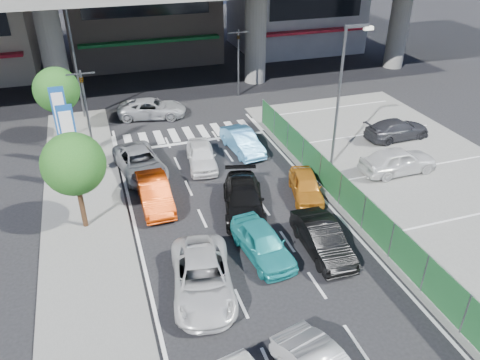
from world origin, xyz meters
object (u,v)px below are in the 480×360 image
object	(u,v)px
traffic_light_right	(238,46)
parked_sedan_dgrey	(397,129)
crossing_wagon_silver	(152,108)
wagon_silver_front_left	(140,162)
signboard_far	(61,115)
taxi_orange_right	(306,186)
traffic_cone	(336,182)
hatch_black_mid_right	(322,239)
traffic_light_left	(83,92)
taxi_orange_left	(155,193)
signboard_near	(69,135)
kei_truck_front_right	(242,141)
sedan_white_mid_left	(202,278)
taxi_teal_mid	(263,243)
street_lamp_right	(343,86)
parked_sedan_white	(398,160)
sedan_white_front_mid	(201,156)
tree_near	(74,164)
sedan_black_mid	(244,199)
street_lamp_left	(76,52)
tree_far	(56,90)

from	to	relation	value
traffic_light_right	parked_sedan_dgrey	size ratio (longest dim) A/B	1.18
crossing_wagon_silver	wagon_silver_front_left	bearing A→B (deg)	179.66
signboard_far	taxi_orange_right	distance (m)	14.18
wagon_silver_front_left	traffic_cone	size ratio (longest dim) A/B	7.40
hatch_black_mid_right	parked_sedan_dgrey	bearing A→B (deg)	43.97
traffic_light_left	taxi_orange_left	xyz separation A→B (m)	(2.65, -7.06, -3.25)
signboard_near	kei_truck_front_right	size ratio (longest dim) A/B	1.15
sedan_white_mid_left	crossing_wagon_silver	world-z (taller)	sedan_white_mid_left
taxi_teal_mid	kei_truck_front_right	bearing A→B (deg)	70.13
taxi_orange_left	wagon_silver_front_left	distance (m)	3.58
parked_sedan_dgrey	taxi_teal_mid	bearing A→B (deg)	120.46
hatch_black_mid_right	parked_sedan_dgrey	size ratio (longest dim) A/B	0.94
traffic_cone	street_lamp_right	bearing A→B (deg)	64.00
kei_truck_front_right	parked_sedan_white	distance (m)	9.20
traffic_light_left	parked_sedan_white	world-z (taller)	traffic_light_left
traffic_light_left	parked_sedan_dgrey	xyz separation A→B (m)	(18.89, -4.14, -3.23)
traffic_light_left	traffic_cone	world-z (taller)	traffic_light_left
sedan_white_mid_left	traffic_cone	world-z (taller)	sedan_white_mid_left
traffic_light_right	street_lamp_right	world-z (taller)	street_lamp_right
street_lamp_right	kei_truck_front_right	size ratio (longest dim) A/B	1.96
traffic_light_right	taxi_orange_left	world-z (taller)	traffic_light_right
kei_truck_front_right	sedan_white_front_mid	bearing A→B (deg)	-165.44
tree_near	sedan_black_mid	xyz separation A→B (m)	(7.53, -0.99, -2.70)
traffic_light_left	sedan_white_front_mid	xyz separation A→B (m)	(5.92, -3.73, -3.27)
traffic_light_right	traffic_cone	size ratio (longest dim) A/B	7.91
traffic_light_right	taxi_orange_right	world-z (taller)	traffic_light_right
kei_truck_front_right	traffic_light_left	bearing A→B (deg)	157.25
traffic_light_left	hatch_black_mid_right	bearing A→B (deg)	-55.70
sedan_white_front_mid	traffic_cone	size ratio (longest dim) A/B	5.92
wagon_silver_front_left	kei_truck_front_right	distance (m)	6.42
signboard_near	hatch_black_mid_right	bearing A→B (deg)	-42.48
tree_near	taxi_orange_right	xyz separation A→B (m)	(11.05, -0.71, -2.77)
signboard_far	taxi_orange_right	size ratio (longest dim) A/B	1.31
street_lamp_left	sedan_black_mid	xyz separation A→B (m)	(6.85, -14.99, -4.08)
traffic_light_right	wagon_silver_front_left	size ratio (longest dim) A/B	1.07
street_lamp_right	sedan_black_mid	bearing A→B (deg)	-155.76
tree_far	kei_truck_front_right	xyz separation A→B (m)	(10.38, -5.16, -2.71)
traffic_light_left	wagon_silver_front_left	size ratio (longest dim) A/B	1.07
taxi_teal_mid	hatch_black_mid_right	size ratio (longest dim) A/B	0.97
traffic_light_left	tree_near	size ratio (longest dim) A/B	1.08
traffic_light_right	taxi_teal_mid	size ratio (longest dim) A/B	1.29
traffic_light_left	signboard_far	world-z (taller)	traffic_light_left
sedan_white_mid_left	street_lamp_left	bearing A→B (deg)	109.47
traffic_light_left	sedan_black_mid	xyz separation A→B (m)	(6.73, -8.99, -3.25)
taxi_orange_left	parked_sedan_dgrey	xyz separation A→B (m)	(16.24, 2.92, 0.01)
taxi_orange_left	traffic_cone	size ratio (longest dim) A/B	6.37
traffic_light_left	traffic_light_right	size ratio (longest dim) A/B	1.00
signboard_far	sedan_black_mid	bearing A→B (deg)	-44.50
taxi_teal_mid	hatch_black_mid_right	world-z (taller)	same
signboard_near	kei_truck_front_right	bearing A→B (deg)	7.81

